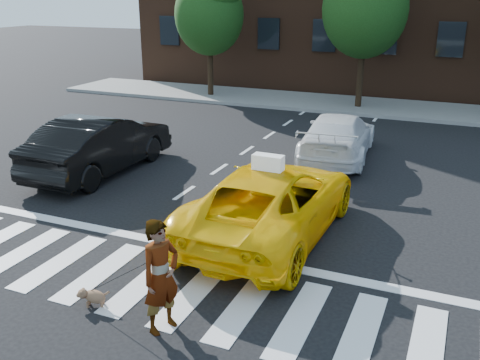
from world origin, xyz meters
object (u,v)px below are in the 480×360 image
(tree_left, at_px, (210,6))
(white_suv, at_px, (338,136))
(taxi, at_px, (271,201))
(woman, at_px, (161,276))
(black_sedan, at_px, (100,144))
(dog, at_px, (92,296))

(tree_left, distance_m, white_suv, 12.03)
(tree_left, distance_m, taxi, 16.79)
(tree_left, relative_size, white_suv, 1.30)
(white_suv, relative_size, woman, 2.65)
(taxi, distance_m, white_suv, 6.28)
(tree_left, height_order, taxi, tree_left)
(tree_left, relative_size, woman, 3.44)
(black_sedan, relative_size, woman, 2.76)
(black_sedan, distance_m, white_suv, 7.42)
(taxi, bearing_deg, woman, 86.33)
(tree_left, height_order, white_suv, tree_left)
(taxi, xyz_separation_m, woman, (-0.34, -4.01, 0.16))
(white_suv, xyz_separation_m, woman, (-0.34, -10.29, 0.22))
(dog, bearing_deg, white_suv, 56.08)
(taxi, height_order, dog, taxi)
(taxi, distance_m, black_sedan, 6.49)
(taxi, bearing_deg, white_suv, -88.77)
(dog, bearing_deg, woman, -26.96)
(taxi, relative_size, woman, 3.00)
(woman, bearing_deg, tree_left, 43.26)
(tree_left, bearing_deg, black_sedan, -79.46)
(taxi, bearing_deg, dog, 66.65)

